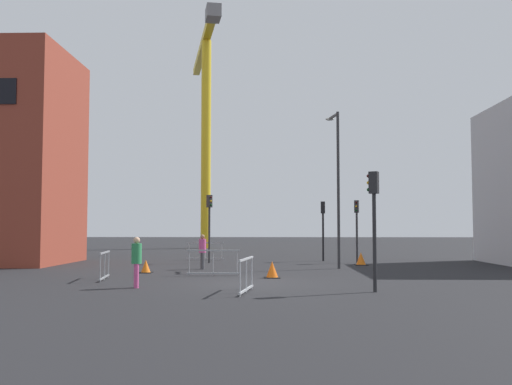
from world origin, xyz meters
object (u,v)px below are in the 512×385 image
(traffic_cone_on_verge, at_px, (146,267))
(traffic_light_island, at_px, (209,217))
(streetlamp_tall, at_px, (337,177))
(traffic_cone_by_barrier, at_px, (272,270))
(pedestrian_waiting, at_px, (202,249))
(construction_crane, at_px, (206,100))
(pedestrian_walking, at_px, (137,258))
(traffic_cone_striped, at_px, (361,259))
(traffic_light_near, at_px, (323,221))
(traffic_light_crosswalk, at_px, (357,220))
(traffic_light_verge, at_px, (374,211))

(traffic_cone_on_verge, bearing_deg, traffic_light_island, 72.92)
(streetlamp_tall, bearing_deg, traffic_cone_by_barrier, -122.74)
(traffic_cone_on_verge, bearing_deg, pedestrian_waiting, 43.59)
(construction_crane, distance_m, pedestrian_walking, 35.80)
(construction_crane, height_order, traffic_cone_on_verge, construction_crane)
(pedestrian_walking, height_order, traffic_cone_by_barrier, pedestrian_walking)
(traffic_cone_by_barrier, distance_m, traffic_cone_on_verge, 6.00)
(streetlamp_tall, bearing_deg, pedestrian_waiting, -174.15)
(pedestrian_waiting, bearing_deg, traffic_cone_on_verge, -136.41)
(traffic_cone_striped, bearing_deg, pedestrian_waiting, -159.27)
(traffic_light_near, height_order, traffic_cone_by_barrier, traffic_light_near)
(pedestrian_walking, bearing_deg, traffic_cone_on_verge, 99.73)
(construction_crane, relative_size, traffic_light_island, 5.36)
(pedestrian_waiting, bearing_deg, streetlamp_tall, 5.85)
(streetlamp_tall, distance_m, traffic_cone_by_barrier, 7.25)
(traffic_light_crosswalk, xyz_separation_m, traffic_light_island, (-8.30, -0.24, 0.19))
(streetlamp_tall, xyz_separation_m, traffic_cone_on_verge, (-8.80, -2.81, -4.20))
(construction_crane, distance_m, traffic_cone_by_barrier, 33.21)
(traffic_light_verge, height_order, traffic_cone_on_verge, traffic_light_verge)
(traffic_light_island, relative_size, traffic_cone_on_verge, 6.64)
(pedestrian_walking, bearing_deg, traffic_light_verge, -7.11)
(construction_crane, distance_m, traffic_light_near, 24.09)
(traffic_light_verge, relative_size, pedestrian_walking, 2.23)
(traffic_cone_by_barrier, bearing_deg, traffic_light_near, 74.16)
(pedestrian_waiting, xyz_separation_m, traffic_cone_on_verge, (-2.24, -2.14, -0.70))
(traffic_light_verge, relative_size, pedestrian_waiting, 2.29)
(traffic_light_island, bearing_deg, traffic_cone_striped, -10.49)
(construction_crane, height_order, traffic_light_crosswalk, construction_crane)
(traffic_light_island, relative_size, pedestrian_walking, 2.24)
(traffic_light_island, bearing_deg, construction_crane, 97.50)
(traffic_light_verge, distance_m, traffic_light_island, 15.16)
(traffic_light_crosswalk, distance_m, traffic_light_island, 8.30)
(traffic_cone_on_verge, bearing_deg, traffic_light_near, 44.51)
(traffic_light_near, bearing_deg, traffic_light_verge, -89.23)
(streetlamp_tall, relative_size, traffic_cone_striped, 11.21)
(construction_crane, bearing_deg, traffic_light_verge, -74.55)
(traffic_light_island, height_order, traffic_light_near, traffic_light_island)
(pedestrian_walking, distance_m, traffic_cone_striped, 14.47)
(traffic_light_island, height_order, traffic_cone_on_verge, traffic_light_island)
(construction_crane, relative_size, traffic_light_near, 5.83)
(traffic_light_crosswalk, distance_m, traffic_cone_striped, 2.71)
(traffic_light_verge, distance_m, traffic_cone_by_barrier, 6.12)
(traffic_cone_by_barrier, bearing_deg, traffic_light_island, 111.60)
(pedestrian_waiting, height_order, traffic_cone_on_verge, pedestrian_waiting)
(traffic_light_crosswalk, bearing_deg, traffic_light_near, 139.24)
(streetlamp_tall, relative_size, pedestrian_walking, 4.51)
(traffic_light_verge, height_order, traffic_cone_by_barrier, traffic_light_verge)
(pedestrian_waiting, bearing_deg, pedestrian_walking, -98.73)
(traffic_cone_by_barrier, bearing_deg, construction_crane, 101.92)
(traffic_light_near, height_order, traffic_cone_striped, traffic_light_near)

